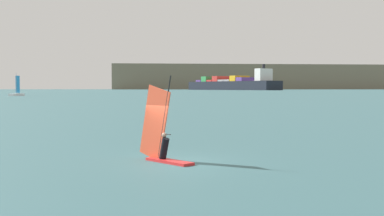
% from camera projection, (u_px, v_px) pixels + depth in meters
% --- Properties ---
extents(ground_plane, '(4000.00, 4000.00, 0.00)m').
position_uv_depth(ground_plane, '(170.00, 161.00, 21.84)').
color(ground_plane, '#386066').
extents(windsurfer, '(2.28, 2.97, 3.88)m').
position_uv_depth(windsurfer, '(162.00, 141.00, 21.56)').
color(windsurfer, red).
rests_on(windsurfer, ground_plane).
extents(cargo_ship, '(107.67, 167.13, 34.56)m').
position_uv_depth(cargo_ship, '(232.00, 84.00, 692.83)').
color(cargo_ship, black).
rests_on(cargo_ship, ground_plane).
extents(distant_headland, '(1013.12, 419.87, 49.96)m').
position_uv_depth(distant_headland, '(327.00, 79.00, 1162.14)').
color(distant_headland, '#756B56').
rests_on(distant_headland, ground_plane).
extents(small_sailboat, '(5.46, 6.93, 9.24)m').
position_uv_depth(small_sailboat, '(17.00, 94.00, 195.41)').
color(small_sailboat, white).
rests_on(small_sailboat, ground_plane).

